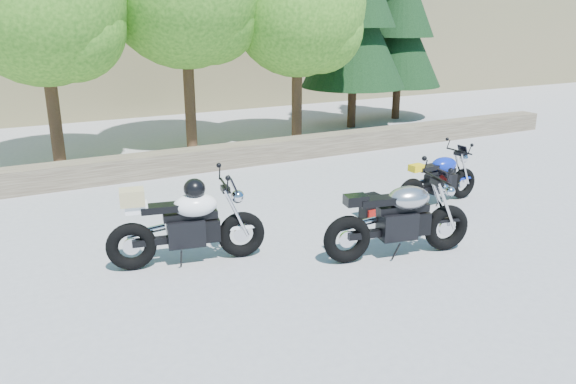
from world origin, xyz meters
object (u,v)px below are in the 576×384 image
object	(u,v)px
white_bike	(186,223)
blue_bike	(439,180)
silver_bike	(400,220)
backpack	(370,207)

from	to	relation	value
white_bike	blue_bike	distance (m)	4.96
silver_bike	blue_bike	bearing A→B (deg)	46.94
silver_bike	backpack	distance (m)	1.65
white_bike	silver_bike	bearing A→B (deg)	-12.14
silver_bike	blue_bike	size ratio (longest dim) A/B	1.19
blue_bike	backpack	xyz separation A→B (m)	(-1.57, -0.05, -0.26)
silver_bike	white_bike	bearing A→B (deg)	168.06
white_bike	backpack	size ratio (longest dim) A/B	5.18
silver_bike	white_bike	world-z (taller)	white_bike
blue_bike	white_bike	bearing A→B (deg)	-179.45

